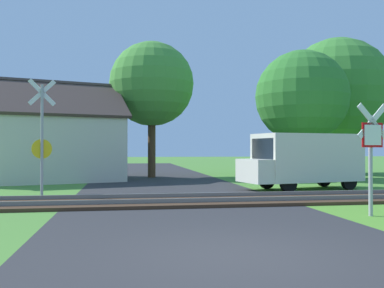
% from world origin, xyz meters
% --- Properties ---
extents(ground_plane, '(160.00, 160.00, 0.00)m').
position_xyz_m(ground_plane, '(0.00, 0.00, 0.00)').
color(ground_plane, '#4C8433').
extents(road_asphalt, '(6.82, 80.00, 0.01)m').
position_xyz_m(road_asphalt, '(0.00, 2.00, 0.00)').
color(road_asphalt, '#2D2D30').
rests_on(road_asphalt, ground).
extents(rail_track, '(60.00, 2.60, 0.22)m').
position_xyz_m(rail_track, '(0.00, 6.50, 0.06)').
color(rail_track, '#422D1E').
rests_on(rail_track, ground).
extents(stop_sign_near, '(0.87, 0.20, 2.75)m').
position_xyz_m(stop_sign_near, '(4.24, 3.21, 1.66)').
color(stop_sign_near, '#9E9EA5').
rests_on(stop_sign_near, ground).
extents(crossing_sign_far, '(0.86, 0.25, 3.92)m').
position_xyz_m(crossing_sign_far, '(-4.34, 8.07, 2.10)').
color(crossing_sign_far, '#9E9EA5').
rests_on(crossing_sign_far, ground).
extents(house, '(8.98, 7.90, 5.23)m').
position_xyz_m(house, '(-5.81, 16.67, 1.81)').
color(house, beige).
rests_on(house, ground).
extents(tree_center, '(4.84, 4.84, 7.80)m').
position_xyz_m(tree_center, '(-0.15, 18.24, 5.36)').
color(tree_center, '#513823').
rests_on(tree_center, ground).
extents(tree_far, '(7.08, 7.08, 8.88)m').
position_xyz_m(tree_far, '(12.11, 19.78, 5.34)').
color(tree_far, '#513823').
rests_on(tree_far, ground).
extents(tree_right, '(5.02, 5.02, 6.99)m').
position_xyz_m(tree_right, '(7.83, 15.58, 4.46)').
color(tree_right, '#513823').
rests_on(tree_right, ground).
extents(mail_truck, '(5.18, 2.85, 2.24)m').
position_xyz_m(mail_truck, '(5.47, 9.99, 1.24)').
color(mail_truck, silver).
rests_on(mail_truck, ground).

